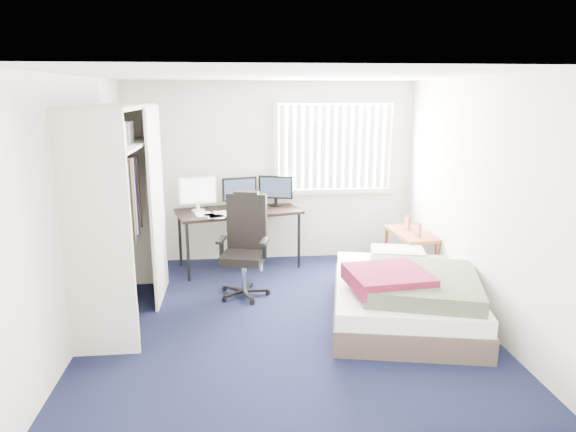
{
  "coord_description": "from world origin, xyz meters",
  "views": [
    {
      "loc": [
        -0.48,
        -5.03,
        2.34
      ],
      "look_at": [
        0.07,
        0.4,
        1.02
      ],
      "focal_mm": 32.0,
      "sensor_mm": 36.0,
      "label": 1
    }
  ],
  "objects_px": {
    "office_chair": "(245,256)",
    "nightstand": "(411,237)",
    "bed": "(405,295)",
    "desk": "(238,208)"
  },
  "relations": [
    {
      "from": "office_chair",
      "to": "nightstand",
      "type": "relative_size",
      "value": 1.36
    },
    {
      "from": "office_chair",
      "to": "bed",
      "type": "bearing_deg",
      "value": -28.44
    },
    {
      "from": "desk",
      "to": "bed",
      "type": "relative_size",
      "value": 0.81
    },
    {
      "from": "desk",
      "to": "nightstand",
      "type": "distance_m",
      "value": 2.31
    },
    {
      "from": "desk",
      "to": "bed",
      "type": "bearing_deg",
      "value": -47.79
    },
    {
      "from": "desk",
      "to": "bed",
      "type": "distance_m",
      "value": 2.62
    },
    {
      "from": "desk",
      "to": "nightstand",
      "type": "relative_size",
      "value": 1.97
    },
    {
      "from": "nightstand",
      "to": "bed",
      "type": "height_order",
      "value": "nightstand"
    },
    {
      "from": "desk",
      "to": "office_chair",
      "type": "relative_size",
      "value": 1.45
    },
    {
      "from": "desk",
      "to": "bed",
      "type": "height_order",
      "value": "desk"
    }
  ]
}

